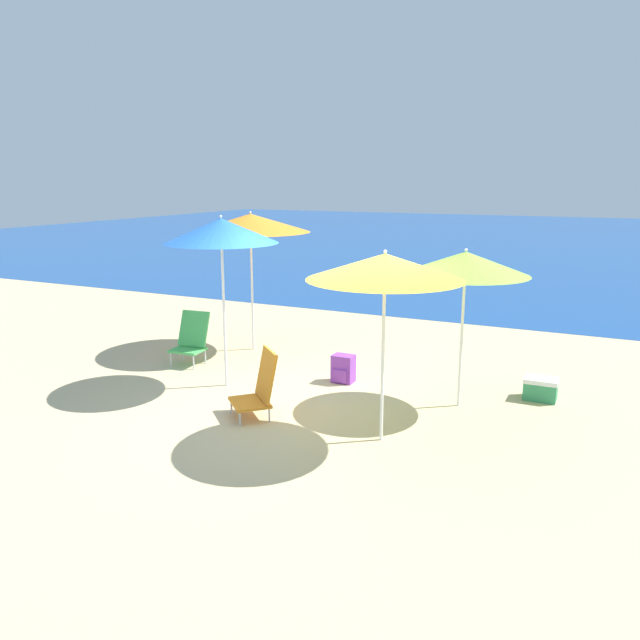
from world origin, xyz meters
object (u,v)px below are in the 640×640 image
Objects in this scene: beach_umbrella_lime at (465,264)px; cooler_box at (541,389)px; beach_umbrella_yellow at (385,267)px; beach_umbrella_orange at (250,223)px; beach_chair_green at (191,338)px; backpack_purple at (343,369)px; beach_umbrella_blue at (221,231)px; beach_chair_orange at (259,387)px.

beach_umbrella_lime is 2.07m from cooler_box.
cooler_box is (1.46, 2.17, -1.81)m from beach_umbrella_yellow.
beach_umbrella_orange reaches higher than beach_chair_green.
backpack_purple is at bearing -1.43° from beach_chair_green.
beach_umbrella_blue is at bearing -168.89° from beach_umbrella_lime.
beach_umbrella_lime is at bearing -142.88° from cooler_box.
backpack_purple is at bearing 172.32° from beach_umbrella_lime.
beach_umbrella_orange is 5.21m from cooler_box.
beach_umbrella_lime is at bearing 70.18° from beach_umbrella_yellow.
beach_chair_orange is (1.71, -2.63, -1.78)m from beach_umbrella_orange.
beach_umbrella_lime is 2.45× the size of beach_chair_orange.
beach_chair_green is (-0.44, -1.14, -1.75)m from beach_umbrella_orange.
beach_umbrella_orange is 3.04m from backpack_purple.
cooler_box is (4.78, -0.50, -2.01)m from beach_umbrella_orange.
backpack_purple is (0.40, 1.66, -0.18)m from beach_chair_orange.
backpack_purple is 0.94× the size of cooler_box.
beach_chair_orange reaches higher than backpack_purple.
beach_umbrella_blue is (-3.17, -0.62, 0.33)m from beach_umbrella_lime.
beach_chair_green is at bearing -173.05° from cooler_box.
beach_umbrella_orange is at bearing 174.02° from cooler_box.
beach_chair_green is at bearing -176.26° from backpack_purple.
beach_umbrella_orange reaches higher than beach_umbrella_yellow.
backpack_purple reaches higher than cooler_box.
beach_chair_orange reaches higher than cooler_box.
beach_umbrella_orange is 5.50× the size of cooler_box.
beach_umbrella_orange is at bearing 166.47° from beach_chair_orange.
beach_umbrella_yellow is 4.26m from beach_umbrella_orange.
beach_chair_green is 1.92× the size of cooler_box.
cooler_box is at bearing -5.98° from beach_umbrella_orange.
beach_umbrella_lime reaches higher than cooler_box.
cooler_box is at bearing 17.91° from beach_umbrella_blue.
beach_chair_green is (-4.29, 0.07, -1.44)m from beach_umbrella_lime.
beach_umbrella_orange reaches higher than backpack_purple.
beach_umbrella_yellow is at bearing 42.20° from beach_chair_orange.
beach_umbrella_blue is 2.23m from beach_chair_orange.
beach_umbrella_orange reaches higher than beach_chair_orange.
beach_chair_green reaches higher than cooler_box.
beach_umbrella_orange is at bearing 155.34° from backpack_purple.
beach_chair_green reaches higher than backpack_purple.
beach_umbrella_yellow is at bearing -109.82° from beach_umbrella_lime.
beach_chair_green is (-3.77, 1.53, -1.55)m from beach_umbrella_yellow.
beach_umbrella_blue is (-2.65, 0.84, 0.23)m from beach_umbrella_yellow.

